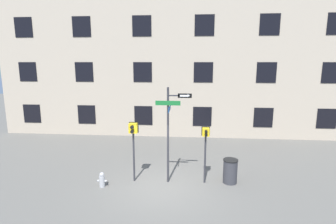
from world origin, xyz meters
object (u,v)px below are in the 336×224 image
Objects in this scene: street_sign_pole at (170,126)px; pedestrian_signal_left at (133,135)px; pedestrian_signal_right at (206,141)px; fire_hydrant at (102,180)px; trash_bin at (230,171)px.

street_sign_pole is 1.58× the size of pedestrian_signal_left.
street_sign_pole is at bearing 1.03° from pedestrian_signal_left.
street_sign_pole is at bearing -178.32° from pedestrian_signal_right.
fire_hydrant is at bearing -165.88° from street_sign_pole.
street_sign_pole is at bearing 14.12° from fire_hydrant.
pedestrian_signal_left is 1.06× the size of pedestrian_signal_right.
pedestrian_signal_right is 4.57m from fire_hydrant.
pedestrian_signal_left is 2.23m from fire_hydrant.
trash_bin is (4.10, 0.16, -1.53)m from pedestrian_signal_left.
trash_bin is at bearing 3.06° from street_sign_pole.
pedestrian_signal_right is at bearing 1.35° from pedestrian_signal_left.
pedestrian_signal_left reaches higher than trash_bin.
street_sign_pole reaches higher than pedestrian_signal_left.
street_sign_pole is 1.68× the size of pedestrian_signal_right.
fire_hydrant is (-2.75, -0.69, -2.16)m from street_sign_pole.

